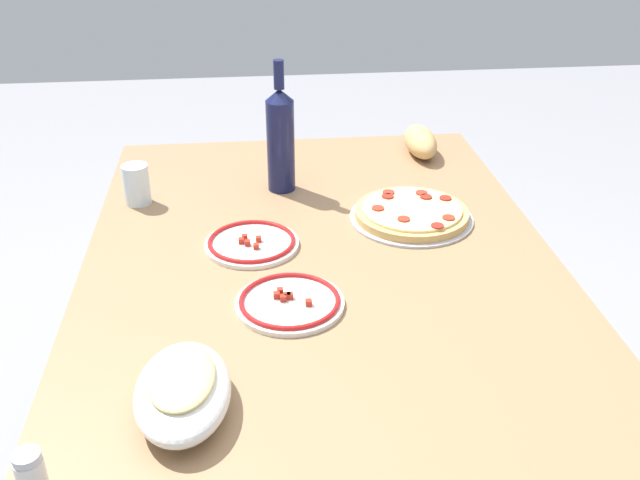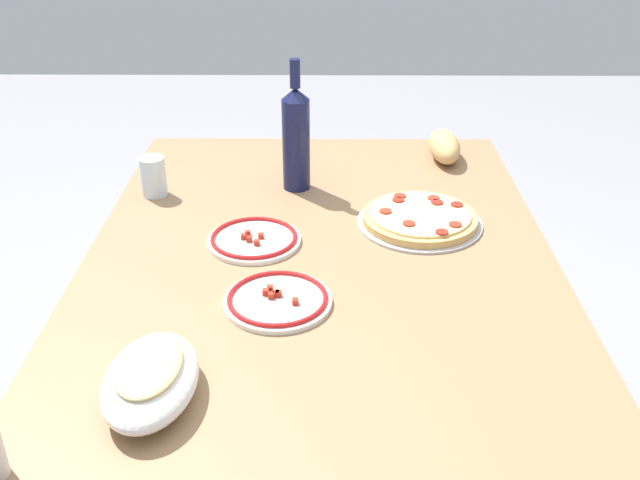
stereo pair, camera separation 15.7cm
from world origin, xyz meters
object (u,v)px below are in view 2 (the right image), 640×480
pepperoni_pizza (420,219)px  side_plate_far (278,300)px  dining_table (320,294)px  bread_loaf (444,146)px  baked_pasta_dish (150,377)px  water_glass (153,176)px  wine_bottle (296,137)px  side_plate_near (254,239)px

pepperoni_pizza → side_plate_far: bearing=137.3°
dining_table → bread_loaf: bearing=-32.6°
baked_pasta_dish → dining_table: bearing=-29.1°
dining_table → pepperoni_pizza: (0.13, -0.23, 0.12)m
pepperoni_pizza → side_plate_far: (-0.34, 0.31, -0.01)m
side_plate_far → bread_loaf: bread_loaf is taller
dining_table → water_glass: water_glass is taller
pepperoni_pizza → wine_bottle: size_ratio=0.87×
water_glass → bread_loaf: 0.80m
dining_table → water_glass: (0.29, 0.42, 0.16)m
wine_bottle → side_plate_near: 0.34m
wine_bottle → water_glass: (-0.05, 0.36, -0.09)m
side_plate_far → wine_bottle: bearing=-1.8°
side_plate_far → baked_pasta_dish: bearing=145.9°
baked_pasta_dish → bread_loaf: (1.01, -0.61, -0.00)m
dining_table → wine_bottle: size_ratio=4.15×
side_plate_near → side_plate_far: (-0.24, -0.07, 0.00)m
pepperoni_pizza → wine_bottle: wine_bottle is taller
bread_loaf → water_glass: bearing=107.8°
wine_bottle → water_glass: wine_bottle is taller
wine_bottle → side_plate_near: wine_bottle is taller
dining_table → bread_loaf: (0.54, -0.34, 0.15)m
dining_table → bread_loaf: bread_loaf is taller
dining_table → side_plate_far: size_ratio=6.56×
bread_loaf → side_plate_near: bearing=135.3°
baked_pasta_dish → side_plate_near: (0.52, -0.12, -0.03)m
side_plate_near → side_plate_far: 0.25m
dining_table → pepperoni_pizza: pepperoni_pizza is taller
water_glass → dining_table: bearing=-124.9°
side_plate_near → bread_loaf: bread_loaf is taller
pepperoni_pizza → bread_loaf: bearing=-15.6°
side_plate_far → water_glass: bearing=34.5°
dining_table → side_plate_near: bearing=74.1°
water_glass → wine_bottle: bearing=-82.4°
side_plate_near → baked_pasta_dish: bearing=167.2°
dining_table → wine_bottle: (0.34, 0.06, 0.25)m
bread_loaf → side_plate_far: bearing=150.2°
dining_table → pepperoni_pizza: size_ratio=4.74×
pepperoni_pizza → water_glass: 0.67m
water_glass → bread_loaf: water_glass is taller
baked_pasta_dish → side_plate_far: bearing=-34.1°
baked_pasta_dish → water_glass: 0.78m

